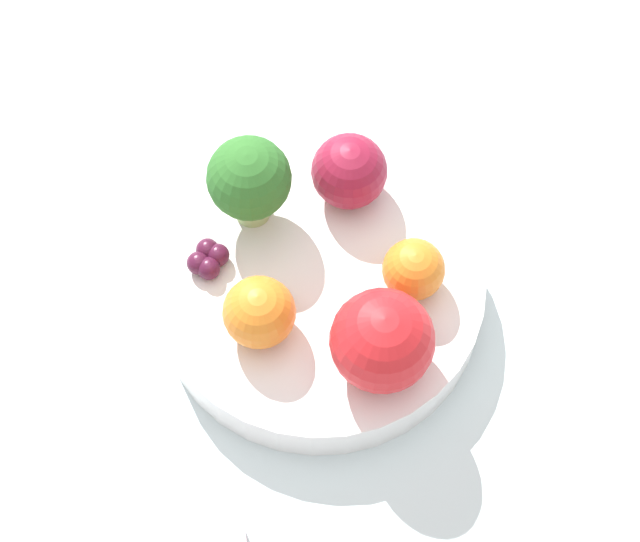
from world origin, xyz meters
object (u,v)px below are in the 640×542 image
(apple_green, at_px, (349,171))
(grape_cluster, at_px, (208,259))
(bowl, at_px, (320,290))
(orange_back, at_px, (259,312))
(broccoli, at_px, (249,180))
(apple_red, at_px, (382,341))
(orange_front, at_px, (414,270))

(apple_green, xyz_separation_m, grape_cluster, (-0.10, -0.02, -0.02))
(bowl, xyz_separation_m, orange_back, (-0.05, -0.02, 0.04))
(broccoli, distance_m, apple_red, 0.13)
(apple_green, height_order, grape_cluster, apple_green)
(broccoli, relative_size, orange_front, 1.77)
(apple_green, bearing_deg, orange_front, -79.81)
(apple_red, bearing_deg, grape_cluster, 128.73)
(apple_red, relative_size, orange_back, 1.40)
(grape_cluster, bearing_deg, broccoli, 35.33)
(apple_red, xyz_separation_m, orange_front, (0.04, 0.04, -0.01))
(bowl, xyz_separation_m, apple_red, (0.02, -0.07, 0.05))
(bowl, distance_m, orange_front, 0.07)
(bowl, distance_m, apple_red, 0.08)
(apple_red, distance_m, orange_back, 0.08)
(broccoli, relative_size, apple_green, 1.40)
(bowl, relative_size, grape_cluster, 7.49)
(apple_red, xyz_separation_m, orange_back, (-0.06, 0.05, -0.01))
(apple_red, height_order, orange_back, apple_red)
(bowl, relative_size, orange_front, 5.39)
(bowl, xyz_separation_m, broccoli, (-0.03, 0.06, 0.06))
(bowl, height_order, orange_back, orange_back)
(orange_front, height_order, grape_cluster, orange_front)
(broccoli, distance_m, orange_front, 0.12)
(apple_red, distance_m, orange_front, 0.06)
(broccoli, height_order, apple_green, broccoli)
(bowl, height_order, grape_cluster, grape_cluster)
(bowl, distance_m, apple_green, 0.08)
(orange_back, bearing_deg, broccoli, 75.52)
(bowl, height_order, apple_green, apple_green)
(apple_green, distance_m, orange_back, 0.11)
(apple_red, bearing_deg, orange_back, 143.44)
(bowl, height_order, apple_red, apple_red)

